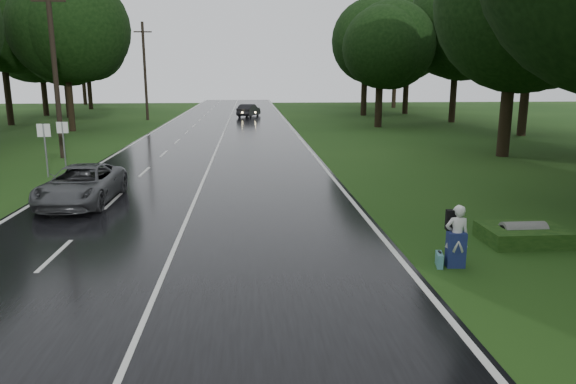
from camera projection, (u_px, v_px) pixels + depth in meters
The scene contains 17 objects.
ground at pixel (160, 283), 11.80m from camera, with size 160.00×160.00×0.00m, color #204213.
road at pixel (215, 153), 31.27m from camera, with size 12.00×140.00×0.04m, color black.
lane_center at pixel (215, 153), 31.26m from camera, with size 0.12×140.00×0.01m, color silver.
grey_car at pixel (81, 185), 18.91m from camera, with size 2.26×4.89×1.36m, color #424346.
far_car at pixel (249, 110), 58.81m from camera, with size 1.49×4.26×1.40m, color black.
hitchhiker at pixel (456, 238), 12.69m from camera, with size 0.60×0.55×1.56m.
suitcase at pixel (439, 260), 12.81m from camera, with size 0.14×0.48×0.34m, color teal.
culvert at pixel (522, 242), 14.68m from camera, with size 0.60×0.60×1.21m, color slate.
utility_pole_mid at pixel (63, 158), 29.74m from camera, with size 1.80×0.28×9.40m, color black, non-canonical shape.
utility_pole_far at pixel (148, 120), 54.88m from camera, with size 1.80×0.28×9.86m, color black, non-canonical shape.
road_sign_a at pixel (48, 177), 24.12m from camera, with size 0.59×0.10×2.44m, color white, non-canonical shape.
road_sign_b at pixel (66, 168), 26.46m from camera, with size 0.56×0.10×2.32m, color white, non-canonical shape.
tree_left_e at pixel (73, 131), 43.99m from camera, with size 9.59×9.59×14.99m, color black, non-canonical shape.
tree_left_f at pixel (70, 118), 57.99m from camera, with size 8.83×8.83×13.79m, color black, non-canonical shape.
tree_right_d at pixel (502, 156), 30.37m from camera, with size 9.21×9.21×14.39m, color black, non-canonical shape.
tree_right_e at pixel (378, 127), 47.51m from camera, with size 8.18×8.18×12.78m, color black, non-canonical shape.
tree_right_f at pixel (363, 115), 61.33m from camera, with size 9.17×9.17×14.33m, color black, non-canonical shape.
Camera 1 is at (2.04, -11.26, 4.57)m, focal length 32.72 mm.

